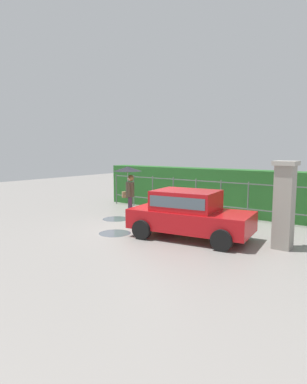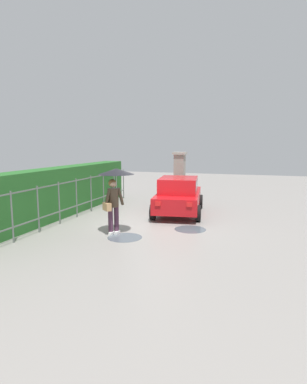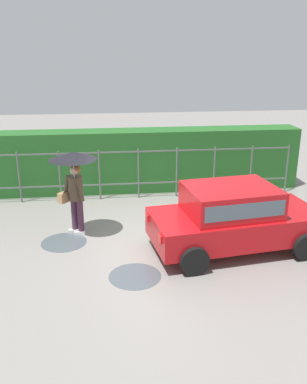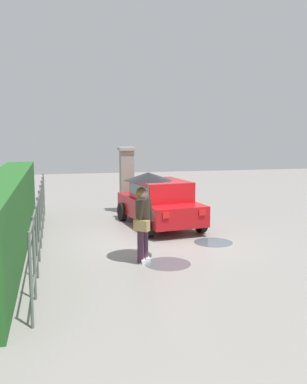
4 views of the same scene
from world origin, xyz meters
name	(u,v)px [view 2 (image 2 of 4)]	position (x,y,z in m)	size (l,w,h in m)	color
ground_plane	(153,223)	(0.00, 0.00, 0.00)	(40.00, 40.00, 0.00)	gray
car	(179,194)	(1.77, -0.51, 0.80)	(3.91, 2.27, 1.48)	#B71116
pedestrian	(115,184)	(-1.71, 0.69, 1.56)	(1.10, 1.10, 2.06)	#47283D
gate_pillar	(180,177)	(4.42, 0.08, 1.24)	(0.60, 0.60, 2.42)	gray
fence_section	(76,196)	(-0.03, 3.08, 0.82)	(9.20, 0.05, 1.50)	#59605B
hedge_row	(59,192)	(-0.03, 3.86, 0.95)	(10.15, 0.90, 1.90)	#235B23
puddle_near	(190,229)	(-0.47, -1.45, 0.00)	(1.05, 1.05, 0.00)	#4C545B
puddle_far	(125,237)	(-2.00, 0.25, 0.00)	(1.05, 1.05, 0.00)	#4C545B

